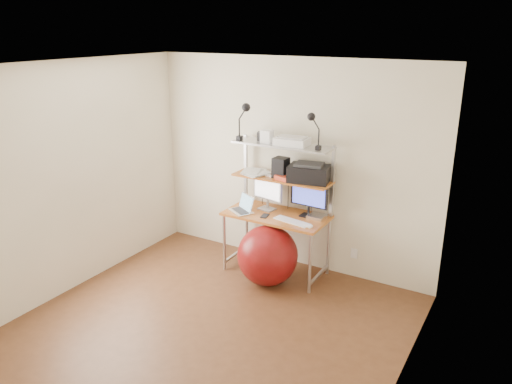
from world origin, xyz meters
TOP-DOWN VIEW (x-y plane):
  - room at (0.00, 0.00)m, footprint 3.60×3.60m
  - computer_desk at (0.00, 1.50)m, footprint 1.20×0.60m
  - wall_outlet at (0.85, 1.79)m, footprint 0.08×0.01m
  - monitor_silver at (-0.17, 1.54)m, footprint 0.41×0.18m
  - monitor_black at (0.34, 1.58)m, footprint 0.46×0.14m
  - laptop at (-0.38, 1.33)m, footprint 0.37×0.35m
  - keyboard at (0.26, 1.32)m, footprint 0.46×0.21m
  - mouse at (0.48, 1.27)m, footprint 0.09×0.07m
  - mac_mini at (0.46, 1.58)m, footprint 0.20×0.20m
  - phone at (-0.08, 1.32)m, footprint 0.09×0.14m
  - printer at (0.33, 1.59)m, footprint 0.50×0.39m
  - nas_cube at (-0.02, 1.57)m, footprint 0.17×0.17m
  - red_box at (0.06, 1.49)m, footprint 0.21×0.16m
  - scanner at (0.12, 1.56)m, footprint 0.38×0.26m
  - box_white at (-0.18, 1.53)m, footprint 0.13×0.11m
  - box_grey at (-0.30, 1.62)m, footprint 0.12×0.12m
  - clip_lamp_left at (-0.43, 1.46)m, footprint 0.18×0.10m
  - clip_lamp_right at (0.40, 1.49)m, footprint 0.16×0.09m
  - exercise_ball at (0.05, 1.15)m, footprint 0.69×0.69m
  - paper_stack at (-0.37, 1.57)m, footprint 0.39×0.41m

SIDE VIEW (x-z plane):
  - wall_outlet at x=0.85m, z-range 0.24..0.36m
  - exercise_ball at x=0.05m, z-range 0.00..0.69m
  - phone at x=-0.08m, z-range 0.74..0.75m
  - keyboard at x=0.26m, z-range 0.74..0.75m
  - mouse at x=0.48m, z-range 0.74..0.76m
  - mac_mini at x=0.46m, z-range 0.74..0.78m
  - laptop at x=-0.38m, z-range 0.66..0.91m
  - computer_desk at x=0.00m, z-range 0.17..1.74m
  - monitor_black at x=0.34m, z-range 0.74..1.20m
  - monitor_silver at x=-0.17m, z-range 0.76..1.22m
  - paper_stack at x=-0.37m, z-range 1.15..1.18m
  - red_box at x=0.06m, z-range 1.15..1.20m
  - room at x=0.00m, z-range -0.55..3.05m
  - printer at x=0.33m, z-range 1.14..1.36m
  - nas_cube at x=-0.02m, z-range 1.15..1.39m
  - scanner at x=0.12m, z-range 1.55..1.65m
  - box_grey at x=-0.30m, z-range 1.55..1.65m
  - box_white at x=-0.18m, z-range 1.55..1.70m
  - clip_lamp_right at x=0.40m, z-range 1.64..2.04m
  - clip_lamp_left at x=-0.43m, z-range 1.65..2.09m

